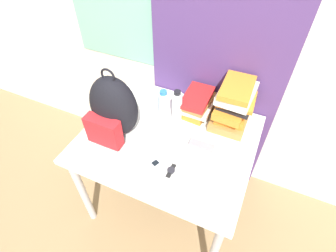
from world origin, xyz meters
name	(u,v)px	position (x,y,z in m)	size (l,w,h in m)	color
ground_plane	(143,248)	(0.00, 0.00, 0.00)	(12.00, 12.00, 0.00)	#8C704C
wall_back	(202,27)	(0.00, 0.97, 1.25)	(6.00, 0.06, 2.50)	silver
curtain_blue	(221,35)	(0.13, 0.91, 1.25)	(0.89, 0.04, 2.50)	#4C336B
desk	(168,147)	(0.00, 0.44, 0.67)	(1.05, 0.88, 0.76)	silver
backpack	(113,109)	(-0.31, 0.35, 0.96)	(0.30, 0.28, 0.47)	black
book_stack_left	(197,104)	(0.08, 0.73, 0.84)	(0.20, 0.28, 0.15)	orange
book_stack_center	(234,105)	(0.32, 0.73, 0.91)	(0.24, 0.30, 0.30)	olive
water_bottle	(163,106)	(-0.09, 0.58, 0.87)	(0.07, 0.07, 0.23)	silver
sports_bottle	(177,107)	(-0.01, 0.60, 0.88)	(0.06, 0.06, 0.24)	white
sunscreen_bottle	(167,132)	(0.01, 0.42, 0.83)	(0.05, 0.05, 0.16)	white
cell_phone	(155,164)	(0.02, 0.22, 0.77)	(0.07, 0.09, 0.02)	#B7BCC6
sunglasses_case	(201,146)	(0.22, 0.44, 0.78)	(0.15, 0.06, 0.04)	gray
wristwatch	(171,170)	(0.12, 0.22, 0.77)	(0.04, 0.10, 0.01)	black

